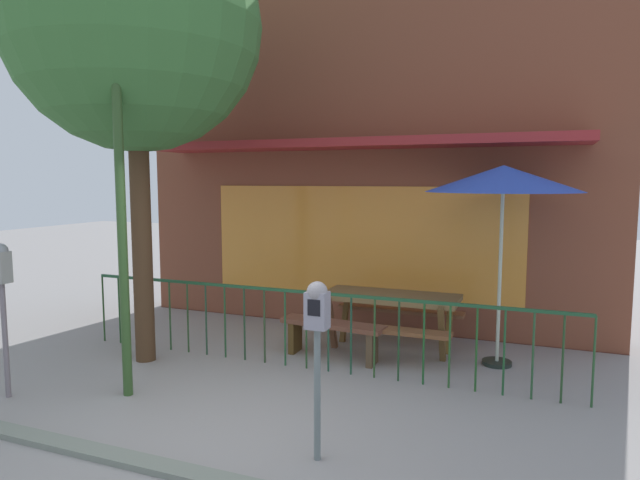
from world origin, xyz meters
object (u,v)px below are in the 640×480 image
parking_meter_far (1,279)px  street_tree (134,25)px  street_lamp (119,155)px  picnic_table_left (390,306)px  patio_bench (332,332)px  parking_meter_near (317,323)px  patio_umbrella (503,180)px

parking_meter_far → street_tree: bearing=70.1°
street_lamp → picnic_table_left: bearing=49.0°
street_lamp → street_tree: bearing=120.2°
patio_bench → parking_meter_far: size_ratio=0.87×
patio_bench → parking_meter_near: bearing=-72.1°
parking_meter_near → patio_umbrella: bearing=68.4°
picnic_table_left → street_lamp: bearing=-131.0°
patio_bench → street_lamp: (-1.60, -1.97, 2.20)m
parking_meter_near → street_tree: street_tree is taller
parking_meter_far → patio_umbrella: bearing=32.4°
patio_umbrella → picnic_table_left: bearing=177.6°
patio_umbrella → parking_meter_near: size_ratio=1.66×
picnic_table_left → street_lamp: (-2.22, -2.55, 1.94)m
patio_umbrella → parking_meter_far: (-4.75, -3.02, -1.03)m
street_lamp → patio_bench: bearing=50.9°
picnic_table_left → street_tree: street_tree is taller
picnic_table_left → parking_meter_far: parking_meter_far is taller
picnic_table_left → parking_meter_far: size_ratio=1.10×
parking_meter_near → street_lamp: size_ratio=0.38×
picnic_table_left → patio_umbrella: size_ratio=0.73×
patio_umbrella → patio_bench: patio_umbrella is taller
patio_umbrella → parking_meter_far: bearing=-147.6°
patio_umbrella → parking_meter_near: (-1.19, -3.02, -1.14)m
patio_umbrella → street_lamp: size_ratio=0.63×
picnic_table_left → patio_bench: 0.89m
patio_bench → street_tree: street_tree is taller
patio_bench → street_tree: (-2.19, -0.96, 3.80)m
picnic_table_left → patio_umbrella: bearing=-2.4°
patio_umbrella → parking_meter_near: bearing=-111.6°
picnic_table_left → parking_meter_near: size_ratio=1.21×
street_lamp → parking_meter_near: bearing=-12.3°
picnic_table_left → patio_umbrella: patio_umbrella is taller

